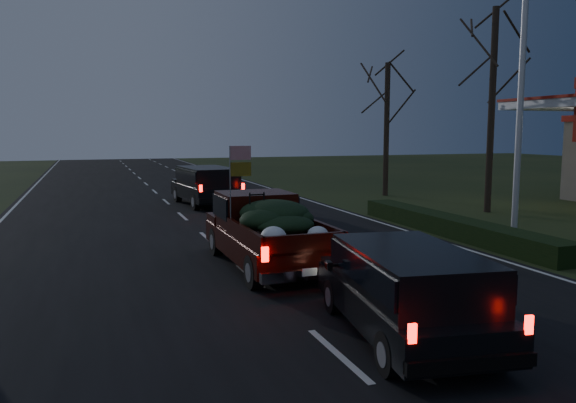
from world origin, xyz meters
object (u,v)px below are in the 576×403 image
object	(u,v)px
light_pole	(522,65)
rear_suv	(408,284)
lead_suv	(206,182)
pickup_truck	(266,227)

from	to	relation	value
light_pole	rear_suv	world-z (taller)	light_pole
lead_suv	rear_suv	distance (m)	17.93
rear_suv	lead_suv	bearing A→B (deg)	97.36
light_pole	rear_suv	bearing A→B (deg)	-140.33
pickup_truck	rear_suv	world-z (taller)	pickup_truck
light_pole	lead_suv	xyz separation A→B (m)	(-7.88, 11.16, -4.39)
light_pole	pickup_truck	distance (m)	9.96
light_pole	pickup_truck	size ratio (longest dim) A/B	1.75
rear_suv	pickup_truck	bearing A→B (deg)	105.10
pickup_truck	light_pole	bearing A→B (deg)	6.96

